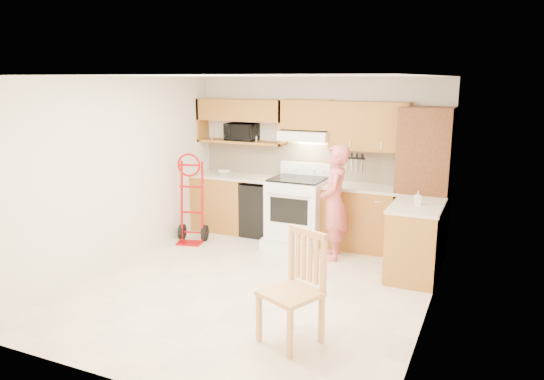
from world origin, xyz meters
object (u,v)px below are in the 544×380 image
Objects in this scene: microwave at (242,132)px; range at (296,206)px; hand_truck at (190,203)px; dining_chair at (290,289)px; person at (335,203)px.

microwave is 0.42× the size of range.
dining_chair is (2.54, -2.20, -0.08)m from hand_truck.
person reaches higher than range.
range is at bearing 133.62° from dining_chair.
hand_truck is 1.15× the size of dining_chair.
person is at bearing 120.85° from dining_chair.
microwave is at bearing -126.12° from person.
range is 0.75× the size of person.
range is at bearing -20.10° from microwave.
person is (0.71, -0.36, 0.20)m from range.
person is (1.81, -0.74, -0.83)m from microwave.
microwave is 0.41× the size of hand_truck.
person is at bearing -8.83° from hand_truck.
microwave is 3.96m from dining_chair.
person reaches higher than hand_truck.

